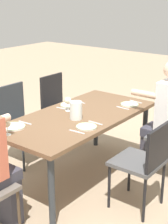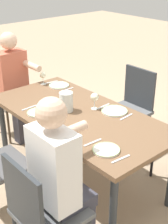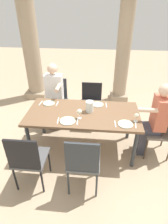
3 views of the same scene
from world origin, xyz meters
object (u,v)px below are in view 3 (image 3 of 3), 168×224
Objects in this scene: chair_mid_north at (91,101)px; chair_mid_south at (83,161)px; wine_glass_1 at (79,112)px; chair_west_north at (57,98)px; chair_west_south at (28,158)px; plate_1 at (68,121)px; chair_head_east at (163,129)px; plate_3 at (125,124)px; plate_0 at (49,103)px; water_pitcher at (90,107)px; diner_man_white at (155,119)px; plate_2 at (98,104)px; diner_woman_green at (54,95)px; wine_glass_3 at (137,116)px; stone_column_centre at (124,48)px; stone_column_near at (30,43)px; dining_table at (83,116)px.

chair_mid_north is 1.73m from chair_mid_south.
wine_glass_1 is at bearing 100.36° from chair_mid_south.
chair_west_north reaches higher than chair_west_south.
chair_head_east is at bearing 10.05° from plate_1.
chair_west_north is 1.76m from plate_3.
plate_0 is at bearing -88.66° from chair_west_north.
plate_0 is (0.01, 1.13, 0.23)m from chair_west_south.
chair_head_east is at bearing -34.63° from chair_mid_north.
water_pitcher is (0.74, -0.20, 0.07)m from plate_0.
wine_glass_1 is 0.27m from water_pitcher.
plate_1 is (-1.37, -0.27, 0.06)m from diner_man_white.
chair_west_north is at bearing 146.70° from plate_2.
chair_mid_south is (0.74, -1.74, 0.00)m from chair_west_north.
diner_man_white is 8.11× the size of wine_glass_1.
diner_woman_green is 7.18× the size of water_pitcher.
chair_head_east reaches higher than plate_0.
wine_glass_3 is (1.03, 0.10, 0.10)m from plate_1.
stone_column_centre is at bearing 105.39° from chair_head_east.
diner_man_white is (1.07, 0.87, 0.15)m from chair_mid_south.
chair_west_north is 0.34× the size of stone_column_centre.
stone_column_near reaches higher than diner_woman_green.
plate_0 and plate_2 have the same top height.
stone_column_centre is at bearing 70.01° from wine_glass_1.
wine_glass_1 reaches higher than plate_1.
plate_2 is (0.24, 0.29, 0.08)m from dining_table.
diner_man_white is at bearing -20.82° from diner_woman_green.
diner_man_white reaches higher than chair_mid_north.
plate_0 and plate_3 have the same top height.
plate_0 is (-1.98, 0.26, 0.25)m from chair_head_east.
chair_west_south is at bearing -131.38° from wine_glass_1.
diner_woman_green is 0.43m from plate_0.
stone_column_near is 13.79× the size of plate_0.
water_pitcher is (0.11, 0.05, 0.15)m from dining_table.
diner_man_white reaches higher than chair_west_north.
chair_head_east reaches higher than plate_1.
chair_mid_south is at bearing -61.31° from stone_column_near.
stone_column_centre is (-0.39, 2.06, 0.67)m from diner_man_white.
chair_west_south reaches higher than plate_2.
plate_0 is 0.68m from plate_1.
chair_west_north is 1.84m from wine_glass_3.
chair_west_north is at bearing 91.34° from plate_0.
plate_0 is 0.75m from wine_glass_1.
dining_table is 1.94× the size of chair_mid_south.
chair_head_east is (1.25, 0.87, -0.04)m from chair_mid_south.
chair_west_south is 2.02m from diner_man_white.
chair_mid_south is 0.97m from water_pitcher.
wine_glass_1 is (0.17, 0.10, 0.11)m from plate_1.
wine_glass_1 is (-0.13, -1.04, 0.34)m from chair_mid_north.
chair_head_east is at bearing 23.63° from chair_west_south.
diner_woman_green reaches higher than diner_man_white.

